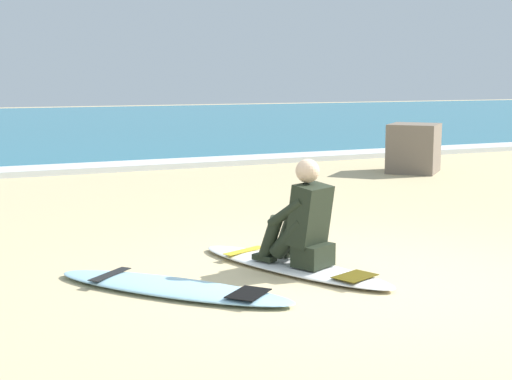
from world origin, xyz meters
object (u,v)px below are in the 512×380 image
object	(u,v)px
surfer_seated	(302,224)
shoreline_rock	(414,148)
surfboard_spare_near	(172,287)
surfboard_main	(292,266)

from	to	relation	value
surfer_seated	shoreline_rock	xyz separation A→B (m)	(5.21, 5.33, 0.01)
shoreline_rock	surfboard_spare_near	bearing A→B (deg)	-140.03
surfboard_main	surfer_seated	distance (m)	0.42
surfboard_main	surfboard_spare_near	xyz separation A→B (m)	(-1.21, -0.20, 0.00)
surfboard_main	surfboard_spare_near	bearing A→B (deg)	-170.80
surfboard_main	surfboard_spare_near	size ratio (longest dim) A/B	1.12
surfboard_spare_near	shoreline_rock	size ratio (longest dim) A/B	2.18
surfboard_main	shoreline_rock	bearing A→B (deg)	44.84
surfboard_spare_near	shoreline_rock	distance (m)	8.43
shoreline_rock	surfer_seated	bearing A→B (deg)	-134.34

